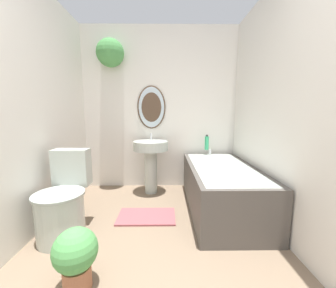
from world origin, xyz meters
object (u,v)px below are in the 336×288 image
object	(u,v)px
pedestal_sink	(151,156)
bathtub	(221,187)
toilet	(63,205)
shampoo_bottle	(207,143)
potted_plant	(76,255)

from	to	relation	value
pedestal_sink	bathtub	distance (m)	1.05
toilet	shampoo_bottle	size ratio (longest dim) A/B	3.56
toilet	potted_plant	xyz separation A→B (m)	(0.37, -0.60, -0.07)
shampoo_bottle	potted_plant	distance (m)	2.20
shampoo_bottle	potted_plant	xyz separation A→B (m)	(-1.19, -1.80, -0.47)
pedestal_sink	shampoo_bottle	distance (m)	0.85
toilet	potted_plant	bearing A→B (deg)	-58.36
pedestal_sink	shampoo_bottle	xyz separation A→B (m)	(0.82, 0.14, 0.17)
toilet	bathtub	size ratio (longest dim) A/B	0.51
bathtub	pedestal_sink	bearing A→B (deg)	148.52
toilet	potted_plant	world-z (taller)	toilet
shampoo_bottle	potted_plant	world-z (taller)	shampoo_bottle
potted_plant	shampoo_bottle	bearing A→B (deg)	56.51
potted_plant	pedestal_sink	bearing A→B (deg)	77.50
pedestal_sink	bathtub	xyz separation A→B (m)	(0.87, -0.53, -0.26)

